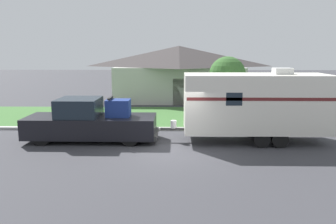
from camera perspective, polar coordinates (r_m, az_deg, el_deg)
ground_plane at (r=14.14m, az=1.15°, el=-6.80°), size 120.00×120.00×0.00m
curb_strip at (r=17.74m, az=1.16°, el=-2.95°), size 80.00×0.30×0.14m
lawn_strip at (r=21.31m, az=1.18°, el=-0.79°), size 80.00×7.00×0.03m
house_across_street at (r=28.57m, az=1.89°, el=6.96°), size 11.41×6.61×4.65m
pickup_truck at (r=15.98m, az=-13.36°, el=-1.72°), size 6.20×2.08×2.10m
travel_trailer at (r=15.74m, az=14.92°, el=1.53°), size 7.69×2.32×3.46m
mailbox at (r=19.57m, az=-17.06°, el=0.73°), size 0.48×0.20×1.34m
tree_in_yard at (r=20.87m, az=10.27°, el=6.37°), size 2.27×2.27×3.90m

